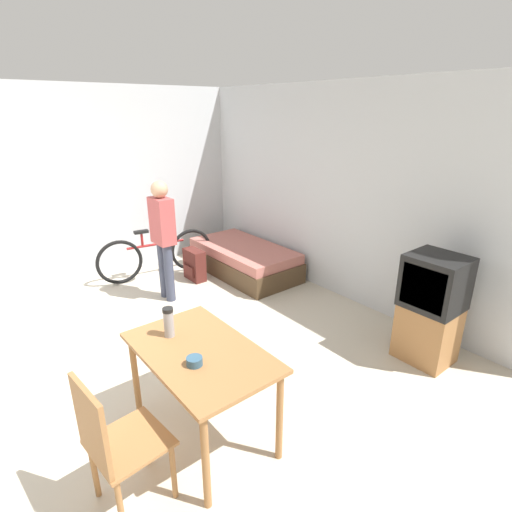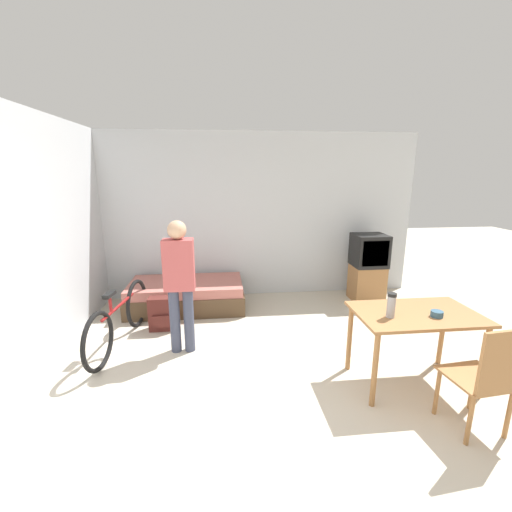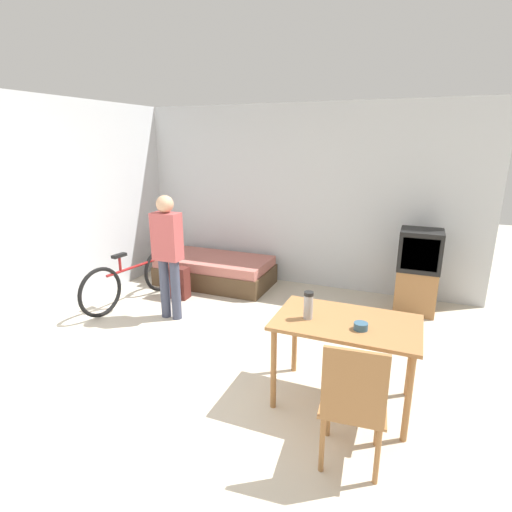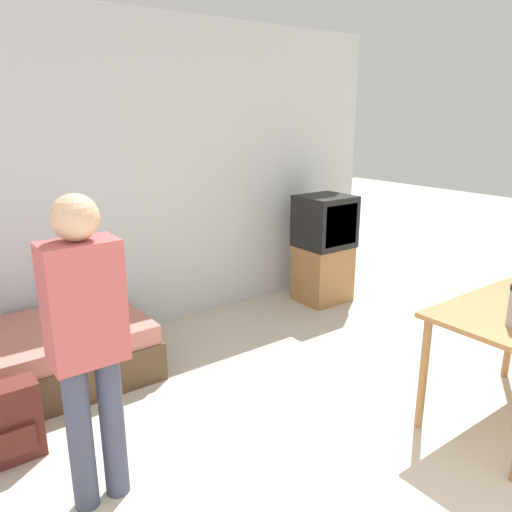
{
  "view_description": "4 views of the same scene",
  "coord_description": "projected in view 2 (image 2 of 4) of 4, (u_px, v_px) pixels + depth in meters",
  "views": [
    {
      "loc": [
        3.54,
        -0.33,
        2.38
      ],
      "look_at": [
        0.42,
        2.18,
        0.89
      ],
      "focal_mm": 28.0,
      "sensor_mm": 36.0,
      "label": 1
    },
    {
      "loc": [
        -0.47,
        -2.0,
        2.08
      ],
      "look_at": [
        -0.01,
        2.18,
        1.03
      ],
      "focal_mm": 24.0,
      "sensor_mm": 36.0,
      "label": 2
    },
    {
      "loc": [
        1.84,
        -2.17,
        2.19
      ],
      "look_at": [
        0.18,
        1.89,
        0.91
      ],
      "focal_mm": 28.0,
      "sensor_mm": 36.0,
      "label": 3
    },
    {
      "loc": [
        -1.56,
        -0.39,
        1.89
      ],
      "look_at": [
        0.29,
        2.09,
        1.0
      ],
      "focal_mm": 35.0,
      "sensor_mm": 36.0,
      "label": 4
    }
  ],
  "objects": [
    {
      "name": "wall_back",
      "position": [
        247.0,
        216.0,
        5.67
      ],
      "size": [
        5.64,
        0.06,
        2.7
      ],
      "color": "silver",
      "rests_on": "ground_plane"
    },
    {
      "name": "backpack",
      "position": [
        163.0,
        314.0,
        4.57
      ],
      "size": [
        0.37,
        0.21,
        0.46
      ],
      "color": "#56231E",
      "rests_on": "ground_plane"
    },
    {
      "name": "person_standing",
      "position": [
        180.0,
        278.0,
        3.86
      ],
      "size": [
        0.34,
        0.21,
        1.56
      ],
      "color": "#3D4256",
      "rests_on": "ground_plane"
    },
    {
      "name": "wooden_chair",
      "position": [
        488.0,
        375.0,
        2.66
      ],
      "size": [
        0.48,
        0.48,
        0.97
      ],
      "color": "#9E6B3D",
      "rests_on": "ground_plane"
    },
    {
      "name": "bicycle",
      "position": [
        120.0,
        319.0,
        4.14
      ],
      "size": [
        0.31,
        1.72,
        0.74
      ],
      "color": "black",
      "rests_on": "ground_plane"
    },
    {
      "name": "dining_table",
      "position": [
        415.0,
        322.0,
        3.31
      ],
      "size": [
        1.17,
        0.72,
        0.76
      ],
      "color": "#9E6B3D",
      "rests_on": "ground_plane"
    },
    {
      "name": "ground_plane",
      "position": [
        290.0,
        467.0,
        2.48
      ],
      "size": [
        20.0,
        20.0,
        0.0
      ],
      "primitive_type": "plane",
      "color": "beige"
    },
    {
      "name": "daybed",
      "position": [
        187.0,
        295.0,
        5.3
      ],
      "size": [
        1.75,
        0.91,
        0.43
      ],
      "color": "#4C3823",
      "rests_on": "ground_plane"
    },
    {
      "name": "tv",
      "position": [
        368.0,
        267.0,
        5.57
      ],
      "size": [
        0.51,
        0.47,
        1.1
      ],
      "color": "#9E6B3D",
      "rests_on": "ground_plane"
    },
    {
      "name": "mate_bowl",
      "position": [
        437.0,
        314.0,
        3.18
      ],
      "size": [
        0.11,
        0.11,
        0.06
      ],
      "color": "#335670",
      "rests_on": "dining_table"
    },
    {
      "name": "thermos_flask",
      "position": [
        391.0,
        304.0,
        3.15
      ],
      "size": [
        0.08,
        0.08,
        0.23
      ],
      "color": "#99999E",
      "rests_on": "dining_table"
    },
    {
      "name": "wall_left",
      "position": [
        42.0,
        241.0,
        3.65
      ],
      "size": [
        0.06,
        4.62,
        2.7
      ],
      "color": "silver",
      "rests_on": "ground_plane"
    }
  ]
}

